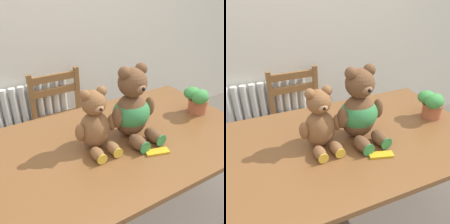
# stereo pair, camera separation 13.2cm
# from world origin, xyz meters

# --- Properties ---
(wall_back) EXTENTS (8.00, 0.04, 2.60)m
(wall_back) POSITION_xyz_m (0.00, 1.60, 1.30)
(wall_back) COLOR silver
(wall_back) RESTS_ON ground_plane
(radiator) EXTENTS (0.73, 0.10, 0.73)m
(radiator) POSITION_xyz_m (-0.29, 1.53, 0.33)
(radiator) COLOR silver
(radiator) RESTS_ON ground_plane
(dining_table) EXTENTS (1.52, 0.92, 0.73)m
(dining_table) POSITION_xyz_m (0.00, 0.46, 0.64)
(dining_table) COLOR brown
(dining_table) RESTS_ON ground_plane
(wooden_chair_behind) EXTENTS (0.45, 0.41, 0.84)m
(wooden_chair_behind) POSITION_xyz_m (-0.06, 1.32, 0.43)
(wooden_chair_behind) COLOR brown
(wooden_chair_behind) RESTS_ON ground_plane
(teddy_bear_left) EXTENTS (0.24, 0.23, 0.34)m
(teddy_bear_left) POSITION_xyz_m (-0.17, 0.46, 0.88)
(teddy_bear_left) COLOR brown
(teddy_bear_left) RESTS_ON dining_table
(teddy_bear_right) EXTENTS (0.29, 0.31, 0.42)m
(teddy_bear_right) POSITION_xyz_m (0.06, 0.47, 0.90)
(teddy_bear_right) COLOR brown
(teddy_bear_right) RESTS_ON dining_table
(potted_plant) EXTENTS (0.16, 0.17, 0.18)m
(potted_plant) POSITION_xyz_m (0.59, 0.47, 0.83)
(potted_plant) COLOR #B25B3D
(potted_plant) RESTS_ON dining_table
(chocolate_bar) EXTENTS (0.13, 0.08, 0.01)m
(chocolate_bar) POSITION_xyz_m (0.08, 0.25, 0.74)
(chocolate_bar) COLOR gold
(chocolate_bar) RESTS_ON dining_table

